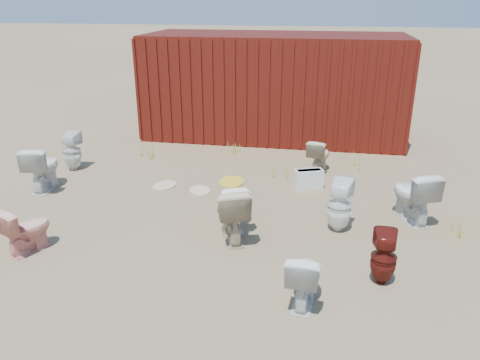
% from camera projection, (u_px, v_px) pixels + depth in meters
% --- Properties ---
extents(ground, '(100.00, 100.00, 0.00)m').
position_uv_depth(ground, '(233.00, 229.00, 6.92)').
color(ground, brown).
rests_on(ground, ground).
extents(shipping_container, '(6.00, 2.40, 2.40)m').
position_uv_depth(shipping_container, '(274.00, 86.00, 11.24)').
color(shipping_container, '#55180E').
rests_on(shipping_container, ground).
extents(toilet_front_a, '(0.56, 0.85, 0.81)m').
position_uv_depth(toilet_front_a, '(42.00, 167.00, 8.22)').
color(toilet_front_a, white).
rests_on(toilet_front_a, ground).
extents(toilet_front_pink, '(0.59, 0.73, 0.65)m').
position_uv_depth(toilet_front_pink, '(27.00, 229.00, 6.23)').
color(toilet_front_pink, '#F8A28F').
rests_on(toilet_front_pink, ground).
extents(toilet_front_c, '(0.42, 0.68, 0.67)m').
position_uv_depth(toilet_front_c, '(304.00, 277.00, 5.15)').
color(toilet_front_c, white).
rests_on(toilet_front_c, ground).
extents(toilet_front_maroon, '(0.32, 0.33, 0.68)m').
position_uv_depth(toilet_front_maroon, '(384.00, 257.00, 5.52)').
color(toilet_front_maroon, '#5A150F').
rests_on(toilet_front_maroon, ground).
extents(toilet_front_e, '(0.74, 0.92, 0.82)m').
position_uv_depth(toilet_front_e, '(413.00, 195.00, 7.06)').
color(toilet_front_e, silver).
rests_on(toilet_front_e, ground).
extents(toilet_back_a, '(0.35, 0.36, 0.77)m').
position_uv_depth(toilet_back_a, '(72.00, 151.00, 9.16)').
color(toilet_back_a, white).
rests_on(toilet_back_a, ground).
extents(toilet_back_beige_left, '(0.70, 0.90, 0.81)m').
position_uv_depth(toilet_back_beige_left, '(231.00, 212.00, 6.52)').
color(toilet_back_beige_left, '#C1AE8D').
rests_on(toilet_back_beige_left, ground).
extents(toilet_back_beige_right, '(0.52, 0.71, 0.65)m').
position_uv_depth(toilet_back_beige_right, '(319.00, 155.00, 9.09)').
color(toilet_back_beige_right, beige).
rests_on(toilet_back_beige_right, ground).
extents(toilet_back_yellowlid, '(0.63, 0.79, 0.71)m').
position_uv_depth(toilet_back_yellowlid, '(232.00, 205.00, 6.87)').
color(toilet_back_yellowlid, white).
rests_on(toilet_back_yellowlid, ground).
extents(toilet_back_e, '(0.43, 0.43, 0.79)m').
position_uv_depth(toilet_back_e, '(340.00, 206.00, 6.75)').
color(toilet_back_e, white).
rests_on(toilet_back_e, ground).
extents(yellow_lid, '(0.36, 0.45, 0.02)m').
position_uv_depth(yellow_lid, '(232.00, 182.00, 6.74)').
color(yellow_lid, gold).
rests_on(yellow_lid, toilet_back_yellowlid).
extents(loose_tank, '(0.54, 0.36, 0.35)m').
position_uv_depth(loose_tank, '(309.00, 179.00, 8.33)').
color(loose_tank, silver).
rests_on(loose_tank, ground).
extents(loose_lid_near, '(0.51, 0.59, 0.02)m').
position_uv_depth(loose_lid_near, '(165.00, 185.00, 8.48)').
color(loose_lid_near, beige).
rests_on(loose_lid_near, ground).
extents(loose_lid_far, '(0.54, 0.58, 0.02)m').
position_uv_depth(loose_lid_far, '(200.00, 191.00, 8.26)').
color(loose_lid_far, beige).
rests_on(loose_lid_far, ground).
extents(weed_clump_a, '(0.36, 0.36, 0.33)m').
position_uv_depth(weed_clump_a, '(145.00, 150.00, 9.92)').
color(weed_clump_a, '#A6A943').
rests_on(weed_clump_a, ground).
extents(weed_clump_b, '(0.32, 0.32, 0.31)m').
position_uv_depth(weed_clump_b, '(279.00, 169.00, 8.90)').
color(weed_clump_b, '#A6A943').
rests_on(weed_clump_b, ground).
extents(weed_clump_c, '(0.36, 0.36, 0.30)m').
position_uv_depth(weed_clump_c, '(352.00, 161.00, 9.32)').
color(weed_clump_c, '#A6A943').
rests_on(weed_clump_c, ground).
extents(weed_clump_d, '(0.30, 0.30, 0.26)m').
position_uv_depth(weed_clump_d, '(235.00, 148.00, 10.18)').
color(weed_clump_d, '#A6A943').
rests_on(weed_clump_d, ground).
extents(weed_clump_e, '(0.34, 0.34, 0.26)m').
position_uv_depth(weed_clump_e, '(319.00, 152.00, 9.88)').
color(weed_clump_e, '#A6A943').
rests_on(weed_clump_e, ground).
extents(weed_clump_f, '(0.28, 0.28, 0.24)m').
position_uv_depth(weed_clump_f, '(459.00, 228.00, 6.71)').
color(weed_clump_f, '#A6A943').
rests_on(weed_clump_f, ground).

